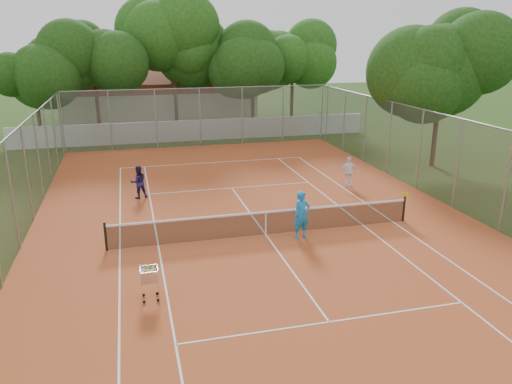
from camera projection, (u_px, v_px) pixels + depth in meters
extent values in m
plane|color=#1D370F|center=(266.00, 235.00, 19.36)|extent=(120.00, 120.00, 0.00)
cube|color=#AD4B21|center=(266.00, 235.00, 19.36)|extent=(18.00, 34.00, 0.02)
cube|color=white|center=(266.00, 235.00, 19.35)|extent=(10.98, 23.78, 0.01)
cube|color=black|center=(266.00, 223.00, 19.21)|extent=(11.88, 0.10, 0.98)
cube|color=slate|center=(266.00, 186.00, 18.76)|extent=(18.00, 34.00, 4.00)
cube|color=silver|center=(197.00, 130.00, 36.69)|extent=(26.00, 0.30, 1.50)
cube|color=beige|center=(159.00, 96.00, 45.01)|extent=(16.40, 9.00, 4.40)
cube|color=#13350D|center=(189.00, 68.00, 38.18)|extent=(29.00, 19.00, 10.00)
imported|color=#1781CB|center=(302.00, 215.00, 18.81)|extent=(0.74, 0.56, 1.83)
imported|color=#211A4E|center=(139.00, 182.00, 23.51)|extent=(0.88, 0.75, 1.57)
imported|color=white|center=(349.00, 172.00, 25.27)|extent=(0.98, 0.57, 1.56)
cube|color=silver|center=(150.00, 283.00, 14.44)|extent=(0.69, 0.69, 1.09)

